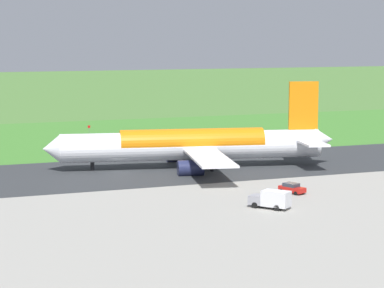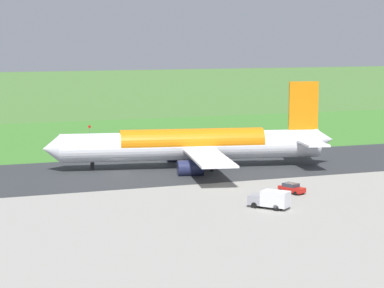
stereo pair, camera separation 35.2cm
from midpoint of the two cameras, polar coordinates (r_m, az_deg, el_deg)
name	(u,v)px [view 1 (the left image)]	position (r m, az deg, el deg)	size (l,w,h in m)	color
ground_plane	(120,173)	(138.46, -5.40, -2.12)	(800.00, 800.00, 0.00)	#477233
runway_asphalt	(120,172)	(138.45, -5.40, -2.11)	(600.00, 30.49, 0.06)	#2D3033
grass_verge_foreground	(70,141)	(181.92, -9.07, 0.25)	(600.00, 80.00, 0.04)	#3C782B
airliner_main	(194,145)	(141.91, 0.08, -0.06)	(53.85, 44.34, 15.88)	white
service_truck_baggage	(271,199)	(109.63, 5.79, -4.06)	(5.41, 5.92, 2.65)	gray
service_car_followme	(292,188)	(120.66, 7.30, -3.24)	(3.33, 4.57, 1.62)	#B21914
no_stopping_sign	(89,130)	(187.15, -7.66, 1.01)	(0.60, 0.10, 2.87)	slate
traffic_cone_orange	(66,140)	(180.98, -9.31, 0.28)	(0.40, 0.40, 0.55)	orange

